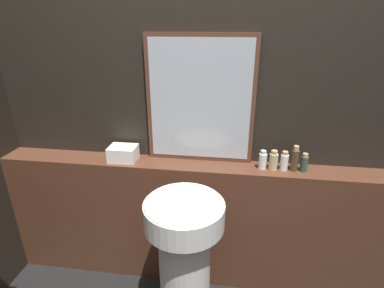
{
  "coord_description": "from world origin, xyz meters",
  "views": [
    {
      "loc": [
        0.16,
        -0.42,
        1.71
      ],
      "look_at": [
        -0.06,
        1.15,
        1.06
      ],
      "focal_mm": 28.0,
      "sensor_mm": 36.0,
      "label": 1
    }
  ],
  "objects_px": {
    "mirror": "(200,101)",
    "conditioner_bottle": "(273,161)",
    "shampoo_bottle": "(263,160)",
    "hand_soap_bottle": "(304,163)",
    "body_wash_bottle": "(295,159)",
    "towel_stack": "(123,153)",
    "pedestal_sink": "(185,257)",
    "lotion_bottle": "(284,161)"
  },
  "relations": [
    {
      "from": "mirror",
      "to": "conditioner_bottle",
      "type": "relative_size",
      "value": 6.33
    },
    {
      "from": "mirror",
      "to": "shampoo_bottle",
      "type": "relative_size",
      "value": 6.53
    },
    {
      "from": "hand_soap_bottle",
      "to": "body_wash_bottle",
      "type": "bearing_deg",
      "value": 180.0
    },
    {
      "from": "towel_stack",
      "to": "shampoo_bottle",
      "type": "xyz_separation_m",
      "value": [
        0.87,
        0.0,
        0.01
      ]
    },
    {
      "from": "pedestal_sink",
      "to": "hand_soap_bottle",
      "type": "height_order",
      "value": "hand_soap_bottle"
    },
    {
      "from": "towel_stack",
      "to": "lotion_bottle",
      "type": "relative_size",
      "value": 1.45
    },
    {
      "from": "shampoo_bottle",
      "to": "body_wash_bottle",
      "type": "relative_size",
      "value": 0.75
    },
    {
      "from": "pedestal_sink",
      "to": "shampoo_bottle",
      "type": "height_order",
      "value": "shampoo_bottle"
    },
    {
      "from": "pedestal_sink",
      "to": "hand_soap_bottle",
      "type": "xyz_separation_m",
      "value": [
        0.65,
        0.39,
        0.44
      ]
    },
    {
      "from": "mirror",
      "to": "towel_stack",
      "type": "xyz_separation_m",
      "value": [
        -0.48,
        -0.08,
        -0.34
      ]
    },
    {
      "from": "pedestal_sink",
      "to": "towel_stack",
      "type": "distance_m",
      "value": 0.74
    },
    {
      "from": "lotion_bottle",
      "to": "hand_soap_bottle",
      "type": "xyz_separation_m",
      "value": [
        0.11,
        0.0,
        -0.0
      ]
    },
    {
      "from": "pedestal_sink",
      "to": "body_wash_bottle",
      "type": "relative_size",
      "value": 5.43
    },
    {
      "from": "mirror",
      "to": "shampoo_bottle",
      "type": "height_order",
      "value": "mirror"
    },
    {
      "from": "conditioner_bottle",
      "to": "hand_soap_bottle",
      "type": "relative_size",
      "value": 1.07
    },
    {
      "from": "lotion_bottle",
      "to": "body_wash_bottle",
      "type": "bearing_deg",
      "value": 0.0
    },
    {
      "from": "conditioner_bottle",
      "to": "body_wash_bottle",
      "type": "relative_size",
      "value": 0.77
    },
    {
      "from": "towel_stack",
      "to": "conditioner_bottle",
      "type": "height_order",
      "value": "conditioner_bottle"
    },
    {
      "from": "pedestal_sink",
      "to": "conditioner_bottle",
      "type": "relative_size",
      "value": 7.07
    },
    {
      "from": "towel_stack",
      "to": "body_wash_bottle",
      "type": "relative_size",
      "value": 1.1
    },
    {
      "from": "towel_stack",
      "to": "body_wash_bottle",
      "type": "height_order",
      "value": "body_wash_bottle"
    },
    {
      "from": "towel_stack",
      "to": "conditioner_bottle",
      "type": "xyz_separation_m",
      "value": [
        0.93,
        0.0,
        0.01
      ]
    },
    {
      "from": "mirror",
      "to": "hand_soap_bottle",
      "type": "relative_size",
      "value": 6.78
    },
    {
      "from": "towel_stack",
      "to": "shampoo_bottle",
      "type": "height_order",
      "value": "shampoo_bottle"
    },
    {
      "from": "lotion_bottle",
      "to": "mirror",
      "type": "bearing_deg",
      "value": 171.41
    },
    {
      "from": "mirror",
      "to": "conditioner_bottle",
      "type": "height_order",
      "value": "mirror"
    },
    {
      "from": "pedestal_sink",
      "to": "conditioner_bottle",
      "type": "xyz_separation_m",
      "value": [
        0.48,
        0.39,
        0.44
      ]
    },
    {
      "from": "mirror",
      "to": "lotion_bottle",
      "type": "xyz_separation_m",
      "value": [
        0.52,
        -0.08,
        -0.33
      ]
    },
    {
      "from": "towel_stack",
      "to": "shampoo_bottle",
      "type": "bearing_deg",
      "value": 0.0
    },
    {
      "from": "shampoo_bottle",
      "to": "towel_stack",
      "type": "bearing_deg",
      "value": 180.0
    },
    {
      "from": "conditioner_bottle",
      "to": "hand_soap_bottle",
      "type": "distance_m",
      "value": 0.18
    },
    {
      "from": "pedestal_sink",
      "to": "conditioner_bottle",
      "type": "distance_m",
      "value": 0.76
    },
    {
      "from": "towel_stack",
      "to": "hand_soap_bottle",
      "type": "height_order",
      "value": "hand_soap_bottle"
    },
    {
      "from": "towel_stack",
      "to": "hand_soap_bottle",
      "type": "xyz_separation_m",
      "value": [
        1.11,
        0.0,
        0.01
      ]
    },
    {
      "from": "body_wash_bottle",
      "to": "pedestal_sink",
      "type": "bearing_deg",
      "value": -146.83
    },
    {
      "from": "towel_stack",
      "to": "hand_soap_bottle",
      "type": "bearing_deg",
      "value": 0.0
    },
    {
      "from": "towel_stack",
      "to": "lotion_bottle",
      "type": "xyz_separation_m",
      "value": [
        1.0,
        0.0,
        0.01
      ]
    },
    {
      "from": "shampoo_bottle",
      "to": "lotion_bottle",
      "type": "bearing_deg",
      "value": 0.0
    },
    {
      "from": "lotion_bottle",
      "to": "body_wash_bottle",
      "type": "xyz_separation_m",
      "value": [
        0.06,
        0.0,
        0.02
      ]
    },
    {
      "from": "lotion_bottle",
      "to": "pedestal_sink",
      "type": "bearing_deg",
      "value": -144.1
    },
    {
      "from": "mirror",
      "to": "pedestal_sink",
      "type": "bearing_deg",
      "value": -92.98
    },
    {
      "from": "towel_stack",
      "to": "pedestal_sink",
      "type": "bearing_deg",
      "value": -40.52
    }
  ]
}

